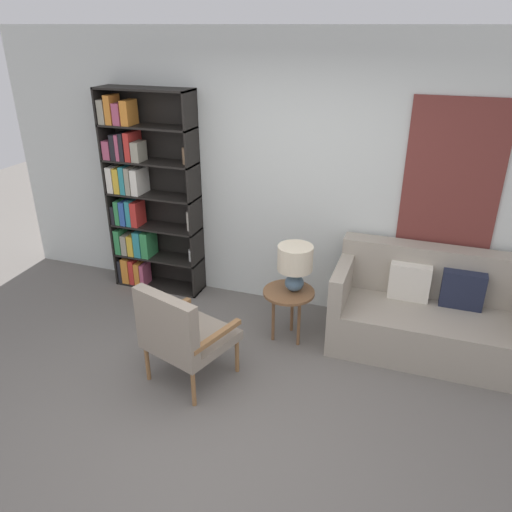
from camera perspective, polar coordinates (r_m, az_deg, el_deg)
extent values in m
plane|color=#66605B|center=(3.89, -5.03, -19.10)|extent=(14.00, 14.00, 0.00)
cube|color=silver|center=(4.90, 4.13, 8.92)|extent=(6.40, 0.06, 2.70)
cube|color=brown|center=(4.67, 21.53, 8.24)|extent=(0.81, 0.02, 1.36)
cube|color=black|center=(5.63, -15.98, 7.23)|extent=(0.02, 0.30, 2.15)
cube|color=black|center=(5.15, -7.01, 6.40)|extent=(0.02, 0.30, 2.15)
cube|color=black|center=(5.15, -12.76, 18.16)|extent=(0.99, 0.30, 0.02)
cube|color=black|center=(5.79, -10.79, -3.20)|extent=(0.99, 0.30, 0.02)
cube|color=black|center=(5.49, -10.93, 7.32)|extent=(0.99, 0.01, 2.15)
cube|color=black|center=(5.63, -11.07, -0.02)|extent=(0.99, 0.30, 0.02)
cube|color=black|center=(5.91, -14.84, -1.43)|extent=(0.04, 0.20, 0.27)
cube|color=orange|center=(5.89, -14.18, -1.33)|extent=(0.09, 0.24, 0.29)
cube|color=red|center=(5.84, -13.53, -1.51)|extent=(0.06, 0.23, 0.29)
cube|color=orange|center=(5.81, -12.94, -1.72)|extent=(0.06, 0.23, 0.26)
cube|color=#B24C6B|center=(5.76, -12.53, -1.97)|extent=(0.05, 0.18, 0.25)
cube|color=black|center=(5.49, -11.37, 3.34)|extent=(0.99, 0.30, 0.02)
cube|color=#338C4C|center=(5.78, -14.98, 1.85)|extent=(0.07, 0.25, 0.28)
cube|color=gray|center=(5.72, -14.47, 1.39)|extent=(0.07, 0.18, 0.23)
cube|color=gold|center=(5.70, -13.59, 1.44)|extent=(0.07, 0.25, 0.23)
cube|color=teal|center=(5.62, -13.05, 1.48)|extent=(0.08, 0.19, 0.29)
cube|color=#338C4C|center=(5.59, -12.14, 1.44)|extent=(0.08, 0.22, 0.29)
cylinder|color=white|center=(5.41, -7.31, 0.08)|extent=(0.08, 0.08, 0.13)
cube|color=black|center=(5.38, -11.69, 6.85)|extent=(0.99, 0.30, 0.02)
cube|color=black|center=(5.66, -15.54, 4.75)|extent=(0.04, 0.21, 0.20)
cube|color=#338C4C|center=(5.60, -15.21, 4.93)|extent=(0.05, 0.18, 0.26)
cube|color=#2D56A8|center=(5.58, -14.57, 4.91)|extent=(0.06, 0.20, 0.26)
cube|color=teal|center=(5.53, -13.97, 4.90)|extent=(0.06, 0.19, 0.28)
cube|color=red|center=(5.50, -13.34, 4.78)|extent=(0.07, 0.20, 0.27)
cylinder|color=beige|center=(5.26, -7.54, 3.99)|extent=(0.08, 0.08, 0.21)
cube|color=black|center=(5.28, -12.03, 10.51)|extent=(0.99, 0.30, 0.02)
cube|color=silver|center=(5.53, -15.92, 8.50)|extent=(0.07, 0.20, 0.27)
cube|color=gold|center=(5.48, -15.26, 8.39)|extent=(0.07, 0.18, 0.26)
cube|color=teal|center=(5.44, -14.60, 8.48)|extent=(0.06, 0.19, 0.29)
cube|color=gray|center=(5.43, -13.88, 8.49)|extent=(0.06, 0.24, 0.28)
cube|color=silver|center=(5.39, -13.14, 8.38)|extent=(0.08, 0.25, 0.27)
cube|color=black|center=(5.20, -12.38, 14.29)|extent=(0.99, 0.30, 0.02)
cube|color=#B24C6B|center=(5.44, -16.35, 11.62)|extent=(0.08, 0.17, 0.19)
cube|color=black|center=(5.42, -15.42, 12.04)|extent=(0.06, 0.25, 0.26)
cube|color=#B24C6B|center=(5.38, -14.98, 12.03)|extent=(0.04, 0.24, 0.26)
cube|color=black|center=(5.35, -14.53, 12.10)|extent=(0.04, 0.24, 0.28)
cube|color=red|center=(5.32, -13.88, 12.15)|extent=(0.06, 0.25, 0.29)
cube|color=gray|center=(5.26, -13.26, 11.57)|extent=(0.09, 0.18, 0.20)
cylinder|color=#8C6B4C|center=(5.06, -7.99, 11.27)|extent=(0.08, 0.08, 0.16)
cube|color=gray|center=(5.37, -16.88, 15.53)|extent=(0.07, 0.17, 0.24)
cube|color=orange|center=(5.33, -16.11, 15.81)|extent=(0.07, 0.19, 0.28)
cube|color=#B24C6B|center=(5.28, -15.29, 15.41)|extent=(0.08, 0.17, 0.21)
cube|color=orange|center=(5.23, -14.32, 15.61)|extent=(0.08, 0.20, 0.24)
cylinder|color=olive|center=(4.30, -2.18, -11.25)|extent=(0.04, 0.04, 0.33)
cylinder|color=olive|center=(4.59, -7.31, -8.83)|extent=(0.04, 0.04, 0.33)
cylinder|color=olive|center=(3.99, -7.16, -14.76)|extent=(0.04, 0.04, 0.33)
cylinder|color=olive|center=(4.30, -12.30, -11.84)|extent=(0.04, 0.04, 0.33)
cube|color=gray|center=(4.16, -7.39, -9.34)|extent=(0.76, 0.77, 0.08)
cube|color=gray|center=(3.87, -10.25, -7.61)|extent=(0.60, 0.28, 0.47)
cube|color=olive|center=(3.92, -4.51, -9.10)|extent=(0.22, 0.54, 0.04)
cube|color=olive|center=(4.26, -10.23, -6.42)|extent=(0.22, 0.54, 0.04)
cube|color=#9E9384|center=(4.78, 19.15, -8.05)|extent=(1.72, 0.80, 0.42)
cube|color=#9E9384|center=(4.83, 20.00, -1.69)|extent=(1.72, 0.20, 0.48)
cube|color=#9E9384|center=(4.62, 9.93, -2.68)|extent=(0.12, 0.80, 0.34)
cube|color=beige|center=(4.72, 17.14, -2.84)|extent=(0.36, 0.12, 0.34)
cube|color=#1E2338|center=(4.74, 22.54, -3.59)|extent=(0.36, 0.12, 0.34)
cylinder|color=brown|center=(4.54, 3.77, -4.16)|extent=(0.47, 0.47, 0.03)
cylinder|color=brown|center=(4.79, 4.14, -6.02)|extent=(0.03, 0.03, 0.48)
cylinder|color=brown|center=(4.64, 1.98, -7.05)|extent=(0.03, 0.03, 0.48)
cylinder|color=brown|center=(4.59, 4.91, -7.56)|extent=(0.03, 0.03, 0.48)
ellipsoid|color=slate|center=(4.52, 4.40, -3.07)|extent=(0.17, 0.17, 0.15)
cylinder|color=tan|center=(4.47, 4.44, -1.88)|extent=(0.02, 0.02, 0.06)
cylinder|color=beige|center=(4.41, 4.50, -0.22)|extent=(0.32, 0.32, 0.23)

